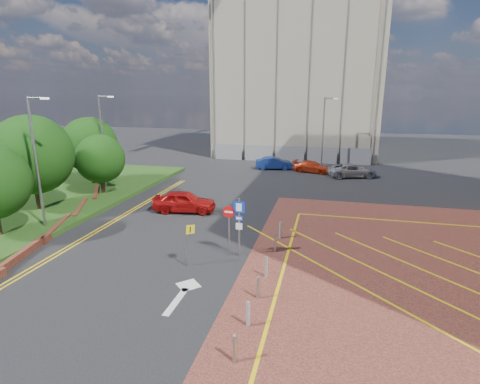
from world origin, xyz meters
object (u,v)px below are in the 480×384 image
at_px(tree_b, 32,155).
at_px(car_silver_back, 352,171).
at_px(car_blue_back, 274,163).
at_px(car_red_back, 312,167).
at_px(lamp_left_far, 103,138).
at_px(lamp_back, 324,129).
at_px(car_red_left, 184,201).
at_px(sign_cluster, 235,221).
at_px(tree_d, 90,145).
at_px(lamp_left_near, 37,158).
at_px(tree_c, 100,159).
at_px(warning_sign, 188,240).

distance_m(tree_b, car_silver_back, 29.05).
xyz_separation_m(car_blue_back, car_red_back, (4.33, -0.73, -0.08)).
distance_m(lamp_left_far, lamp_back, 24.46).
relative_size(lamp_back, car_blue_back, 1.89).
bearing_deg(lamp_left_far, car_red_left, -25.59).
height_order(lamp_back, car_red_back, lamp_back).
distance_m(sign_cluster, car_red_back, 23.40).
xyz_separation_m(tree_d, car_blue_back, (15.30, 11.91, -3.17)).
relative_size(lamp_left_near, sign_cluster, 2.50).
relative_size(sign_cluster, car_red_back, 0.76).
distance_m(tree_b, tree_c, 5.49).
height_order(tree_b, tree_c, tree_b).
relative_size(tree_c, car_blue_back, 1.16).
xyz_separation_m(sign_cluster, car_blue_back, (-1.49, 23.92, -1.26)).
bearing_deg(tree_d, car_red_back, 29.64).
bearing_deg(warning_sign, sign_cluster, 42.50).
bearing_deg(lamp_left_near, car_blue_back, 63.89).
xyz_separation_m(tree_c, tree_d, (-3.00, 3.00, 0.68)).
height_order(warning_sign, car_blue_back, warning_sign).
distance_m(tree_c, car_silver_back, 24.47).
xyz_separation_m(lamp_left_near, car_blue_back, (11.22, 22.91, -3.96)).
relative_size(tree_d, lamp_back, 0.76).
xyz_separation_m(lamp_left_far, car_blue_back, (13.22, 12.91, -3.96)).
bearing_deg(tree_b, car_red_left, 14.24).
relative_size(tree_c, car_red_back, 1.16).
distance_m(tree_d, car_silver_back, 25.87).
xyz_separation_m(lamp_left_far, car_red_left, (9.18, -4.40, -3.88)).
height_order(warning_sign, car_red_left, warning_sign).
relative_size(car_red_left, car_red_back, 1.08).
xyz_separation_m(tree_d, lamp_back, (20.58, 15.00, 0.49)).
distance_m(lamp_back, sign_cluster, 27.38).
relative_size(car_blue_back, car_red_back, 1.00).
bearing_deg(tree_d, warning_sign, -42.91).
height_order(lamp_left_far, car_red_left, lamp_left_far).
bearing_deg(lamp_left_near, warning_sign, -14.58).
xyz_separation_m(lamp_left_near, car_red_left, (7.18, 5.60, -3.88)).
bearing_deg(car_red_left, lamp_left_near, 119.33).
xyz_separation_m(lamp_left_near, car_silver_back, (19.69, 20.69, -3.97)).
xyz_separation_m(tree_b, car_red_back, (18.63, 19.17, -3.62)).
xyz_separation_m(lamp_left_near, lamp_back, (16.50, 26.00, -0.30)).
bearing_deg(car_blue_back, tree_d, 117.28).
height_order(tree_d, car_blue_back, tree_d).
height_order(car_red_back, car_silver_back, car_silver_back).
xyz_separation_m(car_red_left, car_blue_back, (4.04, 17.30, -0.08)).
height_order(tree_c, tree_d, tree_d).
distance_m(tree_d, sign_cluster, 20.74).
xyz_separation_m(tree_b, car_red_left, (10.26, 2.60, -3.46)).
bearing_deg(car_blue_back, car_red_left, 156.24).
height_order(sign_cluster, car_red_left, sign_cluster).
height_order(lamp_left_near, car_red_left, lamp_left_near).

